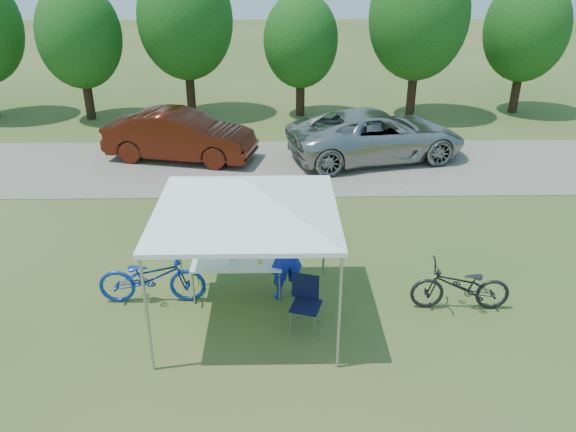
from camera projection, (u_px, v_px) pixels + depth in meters
The scene contains 13 objects.
ground at pixel (250, 314), 10.55m from camera, with size 100.00×100.00×0.00m, color #2D5119.
gravel_strip at pixel (260, 166), 17.78m from camera, with size 24.00×5.00×0.02m, color gray.
canopy at pixel (245, 184), 9.42m from camera, with size 4.53×4.53×3.00m.
treeline at pixel (255, 26), 21.72m from camera, with size 24.89×4.28×6.30m.
folding_table at pixel (237, 264), 10.92m from camera, with size 1.75×0.73×0.72m.
folding_chair at pixel (306, 297), 10.04m from camera, with size 0.62×0.64×0.97m.
cooler at pixel (218, 254), 10.81m from camera, with size 0.52×0.35×0.37m.
ice_cream_cup at pixel (260, 262), 10.85m from camera, with size 0.08×0.08×0.06m, color yellow.
cyclist at pixel (286, 254), 10.70m from camera, with size 0.69×0.45×1.90m, color #1624B9.
bike_blue at pixel (152, 277), 10.74m from camera, with size 0.71×2.04×1.07m, color #11319B.
bike_dark at pixel (461, 286), 10.53m from camera, with size 0.65×1.86×0.98m, color black.
minivan at pixel (377, 135), 18.08m from camera, with size 2.64×5.72×1.59m, color #A6A5A1.
sedan at pixel (180, 136), 18.04m from camera, with size 1.67×4.79×1.58m, color #47160B.
Camera 1 is at (0.55, -8.75, 6.19)m, focal length 35.00 mm.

